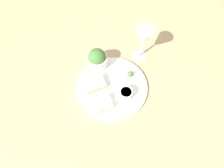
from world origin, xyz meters
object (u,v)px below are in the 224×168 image
sauce_ramekin (126,93)px  wine_glass (143,39)px  cheese_toast_near (94,83)px  cheese_toast_far (102,104)px  salad_bowl (97,59)px

sauce_ramekin → wine_glass: wine_glass is taller
cheese_toast_near → wine_glass: bearing=53.5°
sauce_ramekin → cheese_toast_far: size_ratio=0.52×
salad_bowl → sauce_ramekin: salad_bowl is taller
sauce_ramekin → wine_glass: size_ratio=0.32×
sauce_ramekin → cheese_toast_far: sauce_ramekin is taller
wine_glass → cheese_toast_far: bearing=-108.7°
sauce_ramekin → cheese_toast_near: (-0.14, 0.01, -0.01)m
salad_bowl → cheese_toast_near: bearing=-79.9°
salad_bowl → cheese_toast_near: (0.02, -0.11, -0.03)m
salad_bowl → cheese_toast_far: salad_bowl is taller
sauce_ramekin → wine_glass: bearing=85.8°
cheese_toast_far → salad_bowl: bearing=112.4°
salad_bowl → sauce_ramekin: 0.20m
wine_glass → sauce_ramekin: bearing=-94.2°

